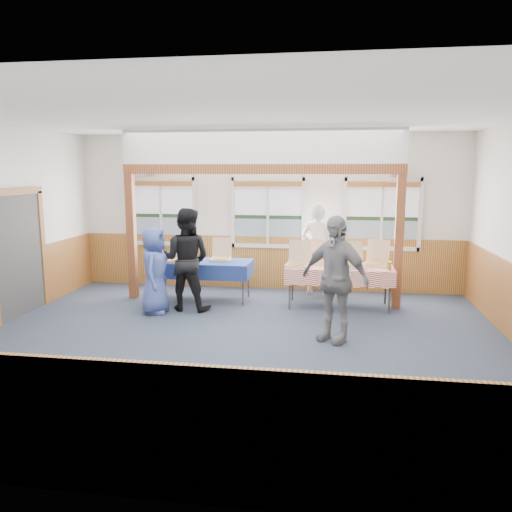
{
  "coord_description": "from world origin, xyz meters",
  "views": [
    {
      "loc": [
        1.3,
        -6.76,
        2.49
      ],
      "look_at": [
        0.12,
        1.0,
        1.12
      ],
      "focal_mm": 35.0,
      "sensor_mm": 36.0,
      "label": 1
    }
  ],
  "objects_px": {
    "woman_black": "(186,259)",
    "table_right": "(339,269)",
    "table_left": "(202,264)",
    "man_blue": "(155,270)",
    "woman_white": "(318,250)",
    "person_grey": "(334,279)"
  },
  "relations": [
    {
      "from": "woman_black",
      "to": "table_right",
      "type": "bearing_deg",
      "value": -162.67
    },
    {
      "from": "table_left",
      "to": "man_blue",
      "type": "relative_size",
      "value": 1.35
    },
    {
      "from": "woman_white",
      "to": "person_grey",
      "type": "bearing_deg",
      "value": 116.32
    },
    {
      "from": "table_right",
      "to": "table_left",
      "type": "bearing_deg",
      "value": 176.1
    },
    {
      "from": "woman_white",
      "to": "man_blue",
      "type": "height_order",
      "value": "woman_white"
    },
    {
      "from": "table_right",
      "to": "woman_white",
      "type": "distance_m",
      "value": 0.92
    },
    {
      "from": "table_left",
      "to": "woman_black",
      "type": "height_order",
      "value": "woman_black"
    },
    {
      "from": "table_left",
      "to": "woman_white",
      "type": "xyz_separation_m",
      "value": [
        2.18,
        0.67,
        0.22
      ]
    },
    {
      "from": "man_blue",
      "to": "person_grey",
      "type": "distance_m",
      "value": 3.23
    },
    {
      "from": "table_left",
      "to": "man_blue",
      "type": "xyz_separation_m",
      "value": [
        -0.58,
        -1.01,
        0.06
      ]
    },
    {
      "from": "table_right",
      "to": "man_blue",
      "type": "height_order",
      "value": "man_blue"
    },
    {
      "from": "table_left",
      "to": "woman_black",
      "type": "relative_size",
      "value": 1.12
    },
    {
      "from": "woman_white",
      "to": "woman_black",
      "type": "bearing_deg",
      "value": 50.77
    },
    {
      "from": "table_right",
      "to": "woman_black",
      "type": "bearing_deg",
      "value": -168.83
    },
    {
      "from": "table_right",
      "to": "woman_black",
      "type": "height_order",
      "value": "woman_black"
    },
    {
      "from": "table_left",
      "to": "table_right",
      "type": "distance_m",
      "value": 2.6
    },
    {
      "from": "table_left",
      "to": "table_right",
      "type": "relative_size",
      "value": 1.06
    },
    {
      "from": "table_right",
      "to": "woman_white",
      "type": "relative_size",
      "value": 1.05
    },
    {
      "from": "woman_black",
      "to": "man_blue",
      "type": "bearing_deg",
      "value": 36.26
    },
    {
      "from": "table_right",
      "to": "woman_black",
      "type": "distance_m",
      "value": 2.76
    },
    {
      "from": "table_left",
      "to": "table_right",
      "type": "height_order",
      "value": "same"
    },
    {
      "from": "woman_black",
      "to": "person_grey",
      "type": "relative_size",
      "value": 0.99
    }
  ]
}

